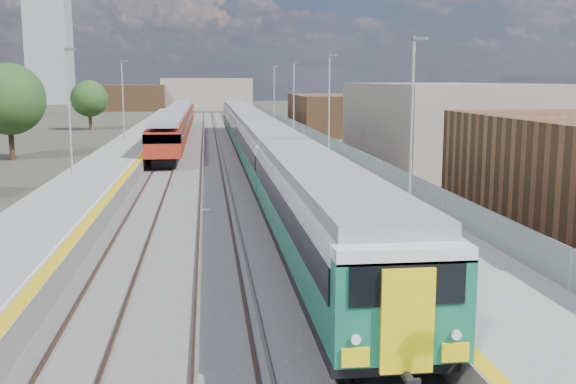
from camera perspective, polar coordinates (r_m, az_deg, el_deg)
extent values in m
plane|color=#47443A|center=(56.99, -4.56, 2.72)|extent=(320.00, 320.00, 0.00)
cube|color=#565451|center=(59.42, -6.83, 2.99)|extent=(10.50, 155.00, 0.06)
cube|color=#4C3323|center=(61.98, -4.03, 3.37)|extent=(0.07, 160.00, 0.14)
cube|color=#4C3323|center=(62.06, -2.70, 3.40)|extent=(0.07, 160.00, 0.14)
cube|color=#4C3323|center=(61.90, -7.28, 3.31)|extent=(0.07, 160.00, 0.14)
cube|color=#4C3323|center=(61.91, -5.94, 3.34)|extent=(0.07, 160.00, 0.14)
cube|color=#4C3323|center=(62.02, -10.52, 3.24)|extent=(0.07, 160.00, 0.14)
cube|color=#4C3323|center=(61.95, -9.18, 3.27)|extent=(0.07, 160.00, 0.14)
cube|color=gray|center=(61.96, -4.34, 3.36)|extent=(0.08, 160.00, 0.10)
cube|color=gray|center=(61.92, -5.64, 3.34)|extent=(0.08, 160.00, 0.10)
cube|color=slate|center=(59.85, 0.37, 3.56)|extent=(4.70, 155.00, 1.00)
cube|color=gray|center=(59.80, 0.37, 4.04)|extent=(4.70, 155.00, 0.03)
cube|color=gold|center=(59.57, -1.64, 4.03)|extent=(0.40, 155.00, 0.01)
cube|color=gray|center=(60.06, 2.46, 4.62)|extent=(0.06, 155.00, 1.20)
cylinder|color=#9EA0A3|center=(29.96, 10.43, 5.66)|extent=(0.12, 0.12, 7.50)
cube|color=#4C4C4F|center=(30.03, 11.10, 12.62)|extent=(0.70, 0.18, 0.14)
cylinder|color=#9EA0A3|center=(49.39, 3.50, 7.25)|extent=(0.12, 0.12, 7.50)
cube|color=#4C4C4F|center=(49.43, 3.83, 11.48)|extent=(0.70, 0.18, 0.14)
cylinder|color=#9EA0A3|center=(69.15, 0.49, 7.90)|extent=(0.12, 0.12, 7.50)
cube|color=#4C4C4F|center=(69.18, 0.70, 10.92)|extent=(0.70, 0.18, 0.14)
cylinder|color=#9EA0A3|center=(89.02, -1.19, 8.25)|extent=(0.12, 0.12, 7.50)
cube|color=#4C4C4F|center=(89.04, -1.03, 10.60)|extent=(0.70, 0.18, 0.14)
cube|color=slate|center=(59.76, -13.38, 3.29)|extent=(4.30, 155.00, 1.00)
cube|color=gray|center=(59.71, -13.40, 3.77)|extent=(4.30, 155.00, 0.03)
cube|color=gold|center=(59.52, -11.58, 3.84)|extent=(0.45, 155.00, 0.01)
cube|color=silver|center=(59.55, -11.92, 3.83)|extent=(0.08, 155.00, 0.01)
cylinder|color=#9EA0A3|center=(41.36, -18.04, 6.37)|extent=(0.12, 0.12, 7.50)
cube|color=#4C4C4F|center=(41.30, -17.95, 11.44)|extent=(0.70, 0.18, 0.14)
cylinder|color=#9EA0A3|center=(67.04, -13.80, 7.58)|extent=(0.12, 0.12, 7.50)
cube|color=#4C4C4F|center=(67.01, -13.71, 10.71)|extent=(0.70, 0.18, 0.14)
cube|color=gray|center=(54.81, 12.67, 5.61)|extent=(11.00, 22.00, 6.40)
cube|color=brown|center=(86.03, 3.36, 6.62)|extent=(8.00, 18.00, 4.80)
cube|color=gray|center=(156.58, -6.87, 8.26)|extent=(20.00, 14.00, 7.00)
cube|color=brown|center=(152.41, -12.94, 7.79)|extent=(14.00, 12.00, 5.60)
cube|color=gray|center=(201.58, -19.63, 12.74)|extent=(11.00, 11.00, 40.00)
cube|color=black|center=(23.56, 2.58, -4.77)|extent=(2.74, 19.66, 0.46)
cube|color=#105741|center=(23.38, 2.60, -2.86)|extent=(2.84, 19.66, 1.15)
cube|color=black|center=(23.20, 2.61, -0.67)|extent=(2.90, 19.66, 0.79)
cube|color=silver|center=(23.10, 2.62, 0.86)|extent=(2.84, 19.66, 0.48)
cube|color=gray|center=(23.04, 2.63, 1.90)|extent=(2.52, 19.66, 0.40)
cube|color=black|center=(43.24, -1.81, 1.78)|extent=(2.74, 19.66, 0.46)
cube|color=#105741|center=(43.14, -1.82, 2.84)|extent=(2.84, 19.66, 1.15)
cube|color=black|center=(43.04, -1.82, 4.04)|extent=(2.90, 19.66, 0.79)
cube|color=silver|center=(42.99, -1.83, 4.87)|extent=(2.84, 19.66, 0.48)
cube|color=gray|center=(42.95, -1.83, 5.43)|extent=(2.52, 19.66, 0.40)
cube|color=black|center=(63.21, -3.45, 4.21)|extent=(2.74, 19.66, 0.46)
cube|color=#105741|center=(63.14, -3.46, 4.94)|extent=(2.84, 19.66, 1.15)
cube|color=black|center=(63.08, -3.46, 5.76)|extent=(2.90, 19.66, 0.79)
cube|color=silver|center=(63.04, -3.47, 6.33)|extent=(2.84, 19.66, 0.48)
cube|color=gray|center=(63.02, -3.47, 6.71)|extent=(2.52, 19.66, 0.40)
cube|color=black|center=(83.28, -4.30, 5.47)|extent=(2.74, 19.66, 0.46)
cube|color=#105741|center=(83.22, -4.31, 6.02)|extent=(2.84, 19.66, 1.15)
cube|color=black|center=(83.17, -4.32, 6.65)|extent=(2.90, 19.66, 0.79)
cube|color=silver|center=(83.15, -4.32, 7.08)|extent=(2.84, 19.66, 0.48)
cube|color=gray|center=(83.13, -4.32, 7.37)|extent=(2.52, 19.66, 0.40)
cube|color=#105741|center=(13.77, 9.63, -9.81)|extent=(2.82, 0.60, 2.12)
cube|color=black|center=(13.30, 10.09, -7.79)|extent=(2.32, 0.06, 0.81)
cube|color=yellow|center=(13.47, 10.08, -10.73)|extent=(1.06, 0.10, 2.12)
cube|color=black|center=(58.63, -10.02, 3.24)|extent=(1.84, 15.62, 0.64)
cube|color=maroon|center=(58.49, -10.06, 4.73)|extent=(2.71, 18.37, 1.93)
cube|color=black|center=(58.45, -10.08, 5.20)|extent=(2.77, 18.37, 0.68)
cube|color=gray|center=(58.39, -10.10, 6.15)|extent=(2.42, 18.37, 0.39)
cube|color=black|center=(77.40, -9.29, 4.75)|extent=(1.84, 15.62, 0.64)
cube|color=maroon|center=(77.29, -9.32, 5.88)|extent=(2.71, 18.37, 1.93)
cube|color=black|center=(77.27, -9.33, 6.23)|extent=(2.77, 18.37, 0.68)
cube|color=gray|center=(77.22, -9.35, 6.95)|extent=(2.42, 18.37, 0.39)
cube|color=black|center=(96.21, -8.85, 5.66)|extent=(1.84, 15.62, 0.64)
cube|color=maroon|center=(96.13, -8.87, 6.57)|extent=(2.71, 18.37, 1.93)
cube|color=black|center=(96.10, -8.88, 6.86)|extent=(2.77, 18.37, 0.68)
cube|color=gray|center=(96.07, -8.89, 7.44)|extent=(2.42, 18.37, 0.39)
cylinder|color=#382619|center=(61.10, -22.36, 3.83)|extent=(0.44, 0.44, 2.83)
sphere|color=#1C3D17|center=(60.89, -22.58, 7.28)|extent=(5.97, 5.97, 5.97)
cylinder|color=#382619|center=(94.99, -16.39, 5.77)|extent=(0.44, 0.44, 2.32)
sphere|color=#1C3D17|center=(94.86, -16.48, 7.60)|extent=(4.91, 4.91, 4.91)
cylinder|color=#382619|center=(75.64, 11.77, 4.93)|extent=(0.44, 0.44, 1.86)
sphere|color=#1C3D17|center=(75.49, 11.83, 6.76)|extent=(3.92, 3.92, 3.92)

